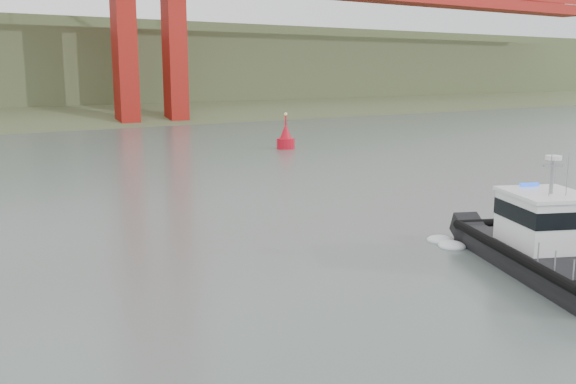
# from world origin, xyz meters

# --- Properties ---
(ground) EXTENTS (400.00, 400.00, 0.00)m
(ground) POSITION_xyz_m (0.00, 0.00, 0.00)
(ground) COLOR #475551
(ground) RESTS_ON ground
(patrol_boat) EXTENTS (7.65, 10.97, 5.02)m
(patrol_boat) POSITION_xyz_m (7.69, -3.86, 1.26)
(patrol_boat) COLOR black
(patrol_boat) RESTS_ON ground
(nav_buoy) EXTENTS (1.95, 1.95, 4.07)m
(nav_buoy) POSITION_xyz_m (21.93, 37.58, 1.07)
(nav_buoy) COLOR red
(nav_buoy) RESTS_ON ground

